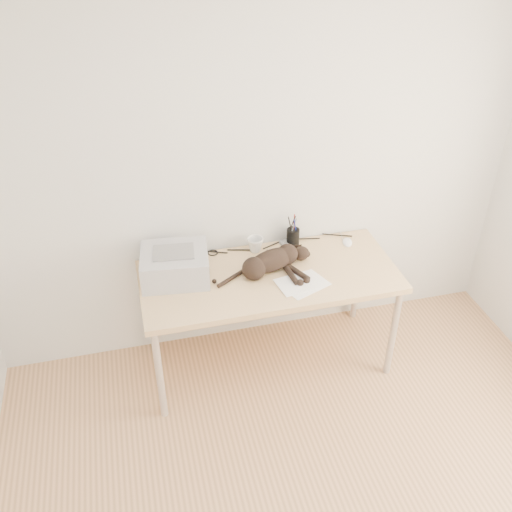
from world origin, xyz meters
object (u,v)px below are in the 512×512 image
object	(u,v)px
mug	(255,245)
desk	(266,283)
printer	(175,265)
mouse	(347,241)
pen_cup	(293,237)
cat	(270,263)

from	to	relation	value
mug	desk	bearing A→B (deg)	-82.75
printer	mouse	distance (m)	1.17
mug	pen_cup	distance (m)	0.26
cat	mouse	world-z (taller)	cat
printer	pen_cup	bearing A→B (deg)	12.46
printer	pen_cup	distance (m)	0.83
printer	cat	bearing A→B (deg)	-8.12
cat	pen_cup	bearing A→B (deg)	30.55
pen_cup	mouse	world-z (taller)	pen_cup
printer	mouse	xyz separation A→B (m)	(1.17, 0.10, -0.07)
mouse	pen_cup	bearing A→B (deg)	-174.44
desk	pen_cup	distance (m)	0.37
cat	mug	xyz separation A→B (m)	(-0.03, 0.24, -0.02)
printer	cat	world-z (taller)	printer
desk	mug	world-z (taller)	mug
cat	mouse	size ratio (longest dim) A/B	5.98
pen_cup	mug	bearing A→B (deg)	-176.02
printer	desk	bearing A→B (deg)	-2.49
desk	mug	xyz separation A→B (m)	(-0.02, 0.18, 0.18)
printer	mouse	world-z (taller)	printer
desk	printer	size ratio (longest dim) A/B	3.65
desk	printer	xyz separation A→B (m)	(-0.57, 0.02, 0.23)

